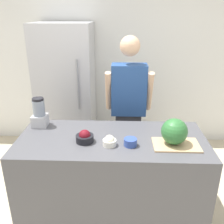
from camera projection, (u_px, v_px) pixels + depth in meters
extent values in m
cube|color=white|center=(116.00, 62.00, 3.82)|extent=(8.00, 0.06, 2.60)
cube|color=#4C4C51|center=(112.00, 177.00, 2.53)|extent=(1.78, 0.80, 0.90)
cube|color=#B7B7BC|center=(67.00, 91.00, 3.62)|extent=(0.78, 0.67, 1.88)
cylinder|color=gray|center=(78.00, 85.00, 3.21)|extent=(0.02, 0.02, 0.66)
cube|color=#333338|center=(127.00, 143.00, 3.23)|extent=(0.31, 0.18, 0.85)
cube|color=#284C8C|center=(129.00, 90.00, 2.95)|extent=(0.41, 0.22, 0.60)
sphere|color=#DBAD89|center=(130.00, 46.00, 2.76)|extent=(0.23, 0.23, 0.23)
cylinder|color=#DBAD89|center=(108.00, 91.00, 2.93)|extent=(0.07, 0.24, 0.51)
cylinder|color=#DBAD89|center=(150.00, 92.00, 2.91)|extent=(0.07, 0.24, 0.51)
cube|color=tan|center=(176.00, 145.00, 2.23)|extent=(0.41, 0.26, 0.01)
sphere|color=#2D6B33|center=(174.00, 131.00, 2.20)|extent=(0.23, 0.23, 0.23)
cylinder|color=black|center=(85.00, 139.00, 2.28)|extent=(0.16, 0.16, 0.07)
sphere|color=maroon|center=(85.00, 135.00, 2.27)|extent=(0.11, 0.11, 0.11)
cylinder|color=white|center=(110.00, 143.00, 2.22)|extent=(0.12, 0.12, 0.06)
sphere|color=white|center=(110.00, 140.00, 2.21)|extent=(0.09, 0.09, 0.09)
cylinder|color=#334C9E|center=(130.00, 142.00, 2.22)|extent=(0.12, 0.12, 0.07)
cube|color=#B7B7BC|center=(40.00, 121.00, 2.59)|extent=(0.15, 0.15, 0.12)
cylinder|color=gray|center=(39.00, 108.00, 2.54)|extent=(0.12, 0.12, 0.16)
cylinder|color=black|center=(38.00, 99.00, 2.50)|extent=(0.12, 0.12, 0.02)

